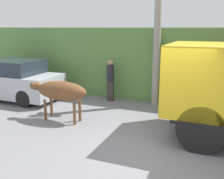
# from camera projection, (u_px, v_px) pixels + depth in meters

# --- Properties ---
(ground_plane) EXTENTS (60.00, 60.00, 0.00)m
(ground_plane) POSITION_uv_depth(u_px,v_px,m) (155.00, 148.00, 6.55)
(ground_plane) COLOR gray
(hillside_embankment) EXTENTS (32.00, 5.42, 2.94)m
(hillside_embankment) POSITION_uv_depth(u_px,v_px,m) (189.00, 60.00, 12.31)
(hillside_embankment) COLOR #608C47
(hillside_embankment) RESTS_ON ground_plane
(building_backdrop) EXTENTS (4.47, 2.70, 2.58)m
(building_backdrop) POSITION_uv_depth(u_px,v_px,m) (105.00, 62.00, 12.71)
(building_backdrop) COLOR #C6B793
(building_backdrop) RESTS_ON ground_plane
(brown_cow) EXTENTS (2.10, 0.62, 1.30)m
(brown_cow) POSITION_uv_depth(u_px,v_px,m) (60.00, 91.00, 8.30)
(brown_cow) COLOR brown
(brown_cow) RESTS_ON ground_plane
(parked_suv) EXTENTS (4.24, 1.80, 1.65)m
(parked_suv) POSITION_uv_depth(u_px,v_px,m) (11.00, 80.00, 10.92)
(parked_suv) COLOR silver
(parked_suv) RESTS_ON ground_plane
(pedestrian_on_hill) EXTENTS (0.33, 0.33, 1.69)m
(pedestrian_on_hill) POSITION_uv_depth(u_px,v_px,m) (110.00, 78.00, 10.58)
(pedestrian_on_hill) COLOR #38332D
(pedestrian_on_hill) RESTS_ON ground_plane
(utility_pole) EXTENTS (0.90, 0.26, 6.37)m
(utility_pole) POSITION_uv_depth(u_px,v_px,m) (158.00, 18.00, 9.53)
(utility_pole) COLOR #9E998E
(utility_pole) RESTS_ON ground_plane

